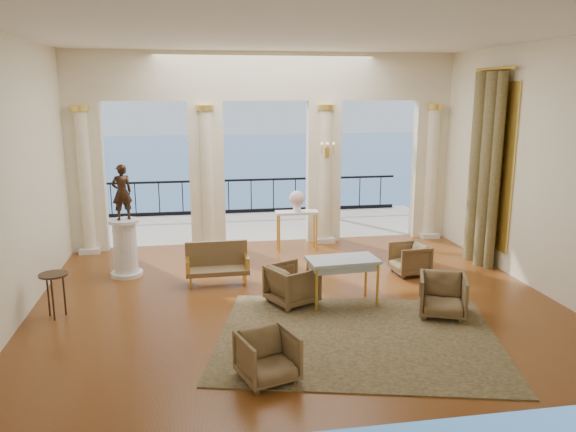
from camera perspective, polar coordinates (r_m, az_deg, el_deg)
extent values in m
plane|color=#542D0B|center=(10.12, 0.73, -8.34)|extent=(9.00, 9.00, 0.00)
plane|color=white|center=(5.74, 8.03, -1.26)|extent=(9.00, 0.00, 9.00)
plane|color=white|center=(9.80, -26.12, 3.30)|extent=(0.00, 8.00, 8.00)
plane|color=white|center=(11.27, 23.96, 4.55)|extent=(0.00, 8.00, 8.00)
plane|color=white|center=(9.50, 0.81, 17.93)|extent=(9.00, 9.00, 0.00)
cube|color=beige|center=(13.27, -2.32, 14.01)|extent=(9.00, 0.30, 1.10)
cube|color=beige|center=(13.50, -19.79, 3.68)|extent=(0.80, 0.30, 3.40)
cylinder|color=beige|center=(13.34, -19.89, 3.13)|extent=(0.28, 0.28, 3.20)
cylinder|color=#E7BD4C|center=(13.19, -20.43, 10.22)|extent=(0.40, 0.40, 0.12)
cube|color=silver|center=(13.66, -19.41, -3.25)|extent=(0.45, 0.45, 0.12)
cube|color=beige|center=(13.29, -8.24, 4.16)|extent=(0.80, 0.30, 3.40)
cylinder|color=beige|center=(13.13, -8.21, 3.62)|extent=(0.28, 0.28, 3.20)
cylinder|color=#E7BD4C|center=(12.98, -8.44, 10.83)|extent=(0.40, 0.40, 0.12)
cube|color=silver|center=(13.45, -8.00, -2.88)|extent=(0.45, 0.45, 0.12)
cube|color=beige|center=(13.65, 3.62, 4.48)|extent=(0.80, 0.30, 3.40)
cylinder|color=beige|center=(13.49, 3.79, 3.95)|extent=(0.28, 0.28, 3.20)
cylinder|color=#E7BD4C|center=(13.35, 3.89, 10.98)|extent=(0.40, 0.40, 0.12)
cube|color=silver|center=(13.80, 3.70, -2.38)|extent=(0.45, 0.45, 0.12)
cube|color=beige|center=(14.51, 14.09, 4.61)|extent=(0.80, 0.30, 3.40)
cylinder|color=beige|center=(14.36, 14.36, 4.11)|extent=(0.28, 0.28, 3.20)
cylinder|color=#E7BD4C|center=(14.22, 14.72, 10.70)|extent=(0.40, 0.40, 0.12)
cube|color=silver|center=(14.65, 14.03, -1.85)|extent=(0.45, 0.45, 0.12)
cube|color=#A79E8C|center=(15.63, -3.11, -1.01)|extent=(10.00, 3.60, 0.10)
cube|color=black|center=(16.99, -3.78, 3.68)|extent=(9.00, 0.06, 0.06)
cube|color=black|center=(17.16, -3.74, 0.55)|extent=(9.00, 0.06, 0.10)
cylinder|color=black|center=(17.08, -3.76, 2.02)|extent=(0.03, 0.03, 1.00)
cylinder|color=black|center=(17.15, -17.51, 1.51)|extent=(0.03, 0.03, 1.00)
cylinder|color=black|center=(17.96, 9.38, 2.40)|extent=(0.03, 0.03, 1.00)
cylinder|color=#4C3823|center=(16.40, 3.48, 7.24)|extent=(0.20, 0.20, 4.20)
plane|color=navy|center=(69.99, -8.22, 4.51)|extent=(160.00, 160.00, 0.00)
cylinder|color=brown|center=(12.08, 20.34, 4.11)|extent=(0.26, 0.26, 4.00)
cylinder|color=brown|center=(12.45, 19.16, 4.43)|extent=(0.32, 0.32, 4.00)
cylinder|color=brown|center=(12.86, 18.36, 4.72)|extent=(0.26, 0.26, 4.00)
cylinder|color=#E7BD4C|center=(12.40, 20.23, 13.84)|extent=(0.08, 1.40, 0.08)
cube|color=#E7BD4C|center=(12.54, 20.04, 4.88)|extent=(0.04, 1.60, 3.40)
cube|color=#E7BD4C|center=(13.28, 3.97, 6.43)|extent=(0.10, 0.04, 0.25)
cylinder|color=#E7BD4C|center=(13.16, 3.46, 6.81)|extent=(0.02, 0.02, 0.22)
cylinder|color=#E7BD4C|center=(13.19, 4.06, 6.82)|extent=(0.02, 0.02, 0.22)
cylinder|color=#E7BD4C|center=(13.23, 4.65, 6.83)|extent=(0.02, 0.02, 0.22)
cube|color=#34371A|center=(8.64, 7.13, -12.15)|extent=(4.79, 4.12, 0.02)
imported|color=#44301B|center=(7.32, -2.10, -13.90)|extent=(0.84, 0.81, 0.70)
imported|color=#44301B|center=(9.59, 15.45, -7.60)|extent=(0.94, 0.91, 0.76)
imported|color=#44301B|center=(11.56, 12.25, -4.14)|extent=(0.68, 0.72, 0.69)
imported|color=#44301B|center=(9.75, 0.44, -6.78)|extent=(0.95, 0.97, 0.76)
cube|color=#44301B|center=(10.82, -7.17, -5.55)|extent=(1.20, 0.50, 0.09)
cube|color=#44301B|center=(10.96, -7.28, -3.78)|extent=(1.19, 0.09, 0.49)
cube|color=#E7BD4C|center=(10.76, -10.16, -4.87)|extent=(0.08, 0.49, 0.23)
cube|color=#E7BD4C|center=(10.81, -4.24, -4.61)|extent=(0.08, 0.49, 0.23)
cylinder|color=#E7BD4C|center=(10.67, -9.85, -6.78)|extent=(0.04, 0.04, 0.22)
cylinder|color=#E7BD4C|center=(10.72, -4.33, -6.53)|extent=(0.04, 0.04, 0.22)
cylinder|color=#E7BD4C|center=(11.04, -9.88, -6.12)|extent=(0.04, 0.04, 0.22)
cylinder|color=#E7BD4C|center=(11.09, -4.55, -5.88)|extent=(0.04, 0.04, 0.22)
cube|color=#A7BDD0|center=(9.66, 5.57, -4.48)|extent=(1.23, 0.73, 0.05)
cylinder|color=#E7BD4C|center=(9.39, 2.92, -7.58)|extent=(0.05, 0.05, 0.76)
cylinder|color=#E7BD4C|center=(9.73, 9.08, -6.98)|extent=(0.05, 0.05, 0.76)
cylinder|color=#E7BD4C|center=(9.87, 2.02, -6.54)|extent=(0.05, 0.05, 0.76)
cylinder|color=#E7BD4C|center=(10.21, 7.91, -6.01)|extent=(0.05, 0.05, 0.76)
cylinder|color=silver|center=(11.74, -16.03, -5.64)|extent=(0.63, 0.63, 0.08)
cylinder|color=silver|center=(11.59, -16.19, -3.13)|extent=(0.46, 0.46, 1.01)
cylinder|color=silver|center=(11.46, -16.35, -0.51)|extent=(0.59, 0.59, 0.06)
imported|color=black|center=(11.35, -16.53, 2.33)|extent=(0.47, 0.40, 1.09)
cube|color=silver|center=(12.86, 0.91, 0.36)|extent=(0.98, 0.39, 0.05)
cylinder|color=#E7BD4C|center=(12.77, -0.90, -1.85)|extent=(0.05, 0.05, 0.87)
cylinder|color=#E7BD4C|center=(12.91, 2.90, -1.70)|extent=(0.05, 0.05, 0.87)
cylinder|color=#E7BD4C|center=(13.02, -1.07, -1.56)|extent=(0.05, 0.05, 0.87)
cylinder|color=#E7BD4C|center=(13.17, 2.66, -1.41)|extent=(0.05, 0.05, 0.87)
cylinder|color=white|center=(12.83, 0.92, 0.97)|extent=(0.18, 0.18, 0.22)
sphere|color=#D3969B|center=(12.79, 0.92, 1.78)|extent=(0.36, 0.36, 0.36)
cylinder|color=black|center=(9.83, -22.76, -5.52)|extent=(0.46, 0.46, 0.03)
cylinder|color=black|center=(9.98, -21.77, -7.41)|extent=(0.03, 0.03, 0.71)
cylinder|color=black|center=(10.04, -23.18, -7.41)|extent=(0.03, 0.03, 0.71)
cylinder|color=black|center=(9.81, -22.78, -7.84)|extent=(0.03, 0.03, 0.71)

